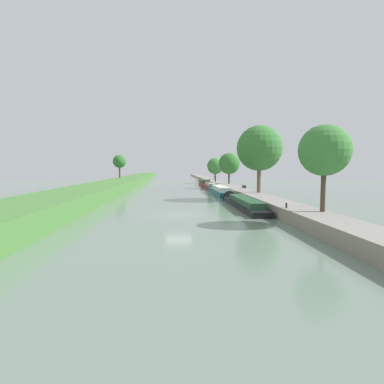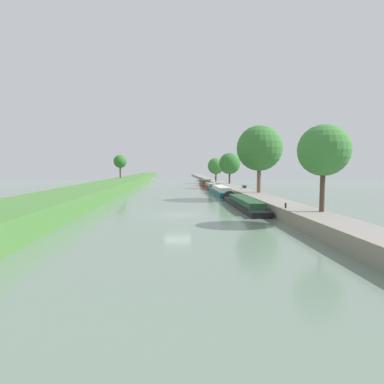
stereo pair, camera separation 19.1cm
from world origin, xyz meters
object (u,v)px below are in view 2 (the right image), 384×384
at_px(narrowboat_maroon, 210,186).
at_px(person_walking, 216,178).
at_px(narrowboat_red, 205,183).
at_px(mooring_bollard_far, 210,180).
at_px(park_bench, 244,186).
at_px(narrowboat_black, 242,203).
at_px(narrowboat_teal, 219,191).
at_px(mooring_bollard_near, 286,206).

bearing_deg(narrowboat_maroon, person_walking, 72.44).
relative_size(narrowboat_red, person_walking, 6.22).
distance_m(mooring_bollard_far, park_bench, 29.85).
distance_m(narrowboat_black, narrowboat_maroon, 30.70).
xyz_separation_m(narrowboat_teal, narrowboat_red, (-0.02, 25.22, -0.03)).
relative_size(narrowboat_black, park_bench, 11.04).
distance_m(mooring_bollard_near, park_bench, 25.89).
xyz_separation_m(narrowboat_maroon, person_walking, (2.22, 7.02, 1.37)).
distance_m(narrowboat_red, park_bench, 25.86).
relative_size(narrowboat_teal, person_walking, 8.94).
xyz_separation_m(narrowboat_teal, narrowboat_maroon, (0.01, 13.81, -0.05)).
xyz_separation_m(person_walking, mooring_bollard_far, (-0.32, 8.65, -0.65)).
height_order(person_walking, mooring_bollard_far, person_walking).
xyz_separation_m(narrowboat_black, narrowboat_teal, (-0.13, 16.89, 0.12)).
bearing_deg(park_bench, narrowboat_maroon, 106.68).
distance_m(narrowboat_black, person_walking, 37.81).
relative_size(narrowboat_black, mooring_bollard_near, 36.80).
relative_size(narrowboat_red, mooring_bollard_far, 22.93).
xyz_separation_m(narrowboat_black, person_walking, (2.11, 37.72, 1.44)).
bearing_deg(narrowboat_red, narrowboat_teal, -89.95).
xyz_separation_m(narrowboat_red, mooring_bollard_far, (1.94, 4.26, 0.70)).
height_order(narrowboat_red, mooring_bollard_far, mooring_bollard_far).
bearing_deg(person_walking, narrowboat_teal, -96.12).
bearing_deg(mooring_bollard_near, narrowboat_teal, 94.20).
distance_m(narrowboat_teal, park_bench, 4.32).
xyz_separation_m(narrowboat_red, person_walking, (2.26, -4.39, 1.35)).
bearing_deg(narrowboat_black, mooring_bollard_far, 87.79).
bearing_deg(mooring_bollard_near, narrowboat_maroon, 92.73).
height_order(mooring_bollard_near, park_bench, park_bench).
relative_size(narrowboat_maroon, person_walking, 7.53).
xyz_separation_m(narrowboat_black, park_bench, (4.11, 16.61, 0.91)).
relative_size(mooring_bollard_near, mooring_bollard_far, 1.00).
bearing_deg(mooring_bollard_far, narrowboat_teal, -93.72).
relative_size(narrowboat_black, narrowboat_teal, 1.12).
distance_m(narrowboat_black, narrowboat_red, 42.11).
bearing_deg(mooring_bollard_far, narrowboat_black, -92.21).
bearing_deg(person_walking, narrowboat_red, 117.21).
distance_m(narrowboat_black, park_bench, 17.14).
bearing_deg(narrowboat_teal, person_walking, 83.88).
height_order(narrowboat_teal, mooring_bollard_near, mooring_bollard_near).
relative_size(narrowboat_teal, mooring_bollard_near, 32.99).
bearing_deg(narrowboat_black, narrowboat_teal, 90.43).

